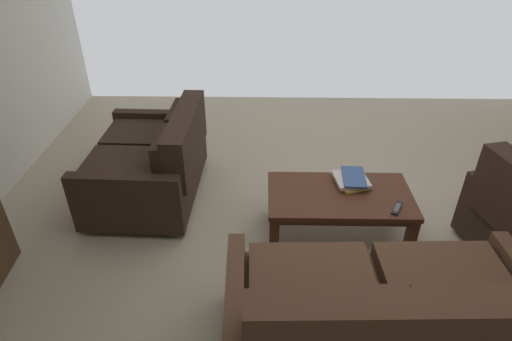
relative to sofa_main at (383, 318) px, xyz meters
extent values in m
cube|color=#B7A88E|center=(0.08, -1.03, -0.35)|extent=(5.99, 5.69, 0.01)
cylinder|color=black|center=(-0.67, -0.44, -0.31)|extent=(0.05, 0.05, 0.06)
cylinder|color=black|center=(0.70, -0.39, -0.31)|extent=(0.05, 0.05, 0.06)
cube|color=brown|center=(0.00, -0.07, -0.11)|extent=(1.56, 0.86, 0.34)
cube|color=brown|center=(-0.38, -0.10, 0.11)|extent=(0.73, 0.74, 0.10)
cube|color=brown|center=(0.39, -0.08, 0.11)|extent=(0.73, 0.74, 0.10)
cube|color=brown|center=(-0.01, 0.28, 0.23)|extent=(1.54, 0.23, 0.45)
cube|color=brown|center=(-0.39, 0.16, 0.23)|extent=(0.69, 0.14, 0.31)
cube|color=brown|center=(0.38, 0.18, 0.23)|extent=(0.69, 0.14, 0.31)
cube|color=brown|center=(0.82, -0.04, -0.04)|extent=(0.13, 0.82, 0.50)
cylinder|color=black|center=(2.06, -2.06, -0.31)|extent=(0.05, 0.05, 0.06)
cylinder|color=black|center=(2.08, -1.19, -0.31)|extent=(0.05, 0.05, 0.06)
cylinder|color=black|center=(1.31, -2.04, -0.31)|extent=(0.05, 0.05, 0.06)
cylinder|color=black|center=(1.34, -1.17, -0.31)|extent=(0.05, 0.05, 0.06)
cube|color=#33231C|center=(1.70, -1.61, -0.10)|extent=(0.90, 1.05, 0.36)
cube|color=#33231C|center=(1.71, -1.87, 0.12)|extent=(0.78, 0.50, 0.10)
cube|color=#33231C|center=(1.73, -1.36, 0.12)|extent=(0.78, 0.50, 0.10)
cube|color=#33231C|center=(1.32, -1.60, 0.25)|extent=(0.21, 1.03, 0.45)
cube|color=#33231C|center=(1.43, -1.86, 0.25)|extent=(0.13, 0.47, 0.31)
cube|color=#33231C|center=(1.44, -1.35, 0.25)|extent=(0.13, 0.47, 0.31)
cube|color=#33231C|center=(1.68, -2.18, -0.03)|extent=(0.87, 0.13, 0.52)
cube|color=#33231C|center=(1.71, -1.05, -0.03)|extent=(0.87, 0.13, 0.52)
cube|color=#4C2819|center=(0.09, -1.07, 0.05)|extent=(1.08, 0.59, 0.04)
cube|color=#4C2819|center=(0.09, -1.07, 0.01)|extent=(1.00, 0.53, 0.05)
cube|color=#4C2819|center=(-0.41, -1.32, -0.16)|extent=(0.07, 0.07, 0.37)
cube|color=#4C2819|center=(0.58, -1.32, -0.16)|extent=(0.07, 0.07, 0.37)
cube|color=#4C2819|center=(-0.41, -0.82, -0.16)|extent=(0.07, 0.07, 0.37)
cube|color=#4C2819|center=(0.58, -0.82, -0.16)|extent=(0.07, 0.07, 0.37)
cylinder|color=black|center=(-0.95, -0.99, -0.31)|extent=(0.06, 0.06, 0.06)
cube|color=#33231C|center=(-1.24, -1.19, -0.03)|extent=(0.77, 0.27, 0.52)
cube|color=#E0CC4C|center=(-0.02, -1.24, 0.08)|extent=(0.30, 0.35, 0.02)
cube|color=silver|center=(-0.01, -1.22, 0.10)|extent=(0.28, 0.29, 0.03)
cube|color=#385693|center=(-0.03, -1.22, 0.13)|extent=(0.19, 0.30, 0.02)
cube|color=black|center=(-0.29, -0.89, 0.08)|extent=(0.11, 0.16, 0.02)
cube|color=#59595B|center=(-0.29, -0.89, 0.09)|extent=(0.08, 0.11, 0.00)
camera|label=1|loc=(0.67, 1.57, 1.96)|focal=30.19mm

